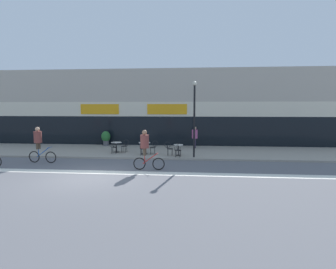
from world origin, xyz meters
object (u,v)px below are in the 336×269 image
object	(u,v)px
cafe_chair_1_side	(154,146)
cyclist_1	(146,146)
cafe_chair_1_near	(143,148)
bistro_table_2	(178,148)
cafe_chair_2_side	(169,148)
bistro_table_0	(116,145)
cyclist_0	(39,142)
bistro_table_1	(145,146)
lamp_post	(194,113)
cafe_chair_0_near	(114,146)
planter_pot	(106,138)
cafe_chair_0_side	(125,145)
cafe_chair_2_near	(178,149)
pedestrian_near_end	(195,135)

from	to	relation	value
cafe_chair_1_side	cyclist_1	world-z (taller)	cyclist_1
cafe_chair_1_near	cafe_chair_1_side	xyz separation A→B (m)	(0.62, 0.64, 0.00)
bistro_table_2	cafe_chair_2_side	bearing A→B (deg)	-179.91
bistro_table_0	cyclist_0	bearing A→B (deg)	-138.00
bistro_table_1	lamp_post	bearing A→B (deg)	-15.29
cafe_chair_2_side	cyclist_0	world-z (taller)	cyclist_0
bistro_table_1	cyclist_1	xyz separation A→B (m)	(0.77, -4.06, 0.56)
bistro_table_2	cafe_chair_0_near	size ratio (longest dim) A/B	0.80
bistro_table_2	cafe_chair_1_near	distance (m)	2.32
cafe_chair_1_side	planter_pot	size ratio (longest dim) A/B	0.76
bistro_table_0	cafe_chair_0_side	distance (m)	0.63
cafe_chair_0_near	cyclist_0	xyz separation A→B (m)	(-3.69, -2.70, 0.59)
bistro_table_1	cafe_chair_0_near	bearing A→B (deg)	-176.24
cafe_chair_2_side	cyclist_1	xyz separation A→B (m)	(-0.92, -3.62, 0.61)
cafe_chair_0_side	cafe_chair_2_near	world-z (taller)	same
cafe_chair_0_near	cafe_chair_0_side	size ratio (longest dim) A/B	1.00
cafe_chair_0_side	bistro_table_1	bearing A→B (deg)	170.03
lamp_post	cyclist_1	xyz separation A→B (m)	(-2.55, -3.15, -1.64)
cafe_chair_1_near	cyclist_0	world-z (taller)	cyclist_0
bistro_table_2	cafe_chair_0_side	xyz separation A→B (m)	(-3.79, 0.92, 0.01)
cafe_chair_0_side	bistro_table_0	bearing A→B (deg)	7.10
cafe_chair_2_near	planter_pot	distance (m)	7.68
cafe_chair_0_side	cafe_chair_1_near	distance (m)	1.84
cafe_chair_0_near	bistro_table_0	bearing A→B (deg)	-1.67
bistro_table_0	cyclist_0	xyz separation A→B (m)	(-3.69, -3.32, 0.61)
cafe_chair_0_side	lamp_post	size ratio (longest dim) A/B	0.19
cafe_chair_1_side	cyclist_0	size ratio (longest dim) A/B	0.43
bistro_table_2	bistro_table_0	bearing A→B (deg)	168.03
bistro_table_2	pedestrian_near_end	size ratio (longest dim) A/B	0.43
cafe_chair_1_side	cyclist_1	xyz separation A→B (m)	(0.15, -4.07, 0.61)
bistro_table_0	cafe_chair_2_near	xyz separation A→B (m)	(4.40, -1.56, 0.01)
bistro_table_0	cafe_chair_2_side	bearing A→B (deg)	-13.89
bistro_table_0	cafe_chair_1_near	bearing A→B (deg)	-28.01
cafe_chair_1_side	lamp_post	distance (m)	3.63
lamp_post	cyclist_0	size ratio (longest dim) A/B	2.24
cafe_chair_0_side	cafe_chair_1_side	xyz separation A→B (m)	(2.09, -0.47, 0.00)
cafe_chair_2_side	cafe_chair_1_side	bearing A→B (deg)	156.05
cyclist_1	pedestrian_near_end	distance (m)	7.35
cyclist_0	bistro_table_0	bearing A→B (deg)	44.95
cafe_chair_2_side	cyclist_1	world-z (taller)	cyclist_1
bistro_table_2	cafe_chair_2_near	bearing A→B (deg)	-90.99
lamp_post	cafe_chair_1_near	bearing A→B (deg)	175.11
cafe_chair_2_near	pedestrian_near_end	world-z (taller)	pedestrian_near_end
bistro_table_2	cyclist_0	distance (m)	8.47
cafe_chair_2_side	lamp_post	distance (m)	2.82
cyclist_0	pedestrian_near_end	bearing A→B (deg)	34.37
cyclist_0	cafe_chair_1_side	bearing A→B (deg)	26.89
cafe_chair_1_near	planter_pot	xyz separation A→B (m)	(-3.85, 4.15, 0.15)
cafe_chair_2_near	bistro_table_2	bearing A→B (deg)	7.18
cafe_chair_2_side	cafe_chair_0_side	bearing A→B (deg)	162.92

